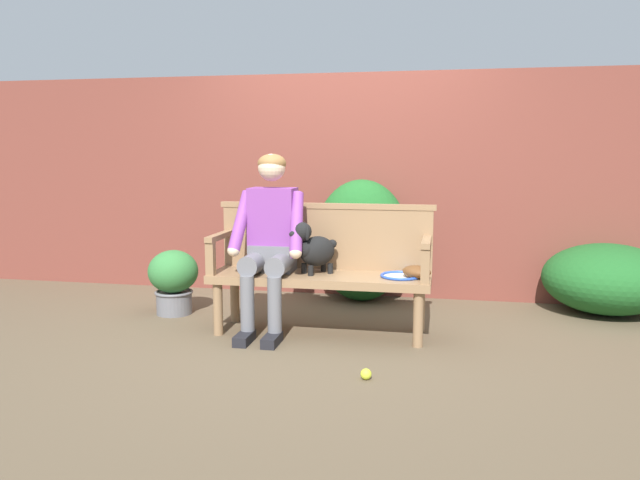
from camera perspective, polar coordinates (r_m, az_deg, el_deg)
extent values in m
plane|color=brown|center=(4.64, 0.00, -8.55)|extent=(40.00, 40.00, 0.00)
cube|color=brown|center=(5.86, 2.76, 5.05)|extent=(8.00, 0.30, 2.04)
ellipsoid|color=#1E5B23|center=(5.54, 3.83, -0.05)|extent=(0.85, 0.65, 1.09)
ellipsoid|color=#1E5B23|center=(5.66, 24.93, -3.25)|extent=(1.04, 0.99, 0.58)
cube|color=#93704C|center=(4.54, 0.00, -3.50)|extent=(1.61, 0.49, 0.06)
cylinder|color=#93704C|center=(4.61, -9.36, -6.28)|extent=(0.07, 0.07, 0.39)
cylinder|color=#93704C|center=(4.33, 9.01, -7.23)|extent=(0.07, 0.07, 0.39)
cylinder|color=#93704C|center=(4.95, -7.84, -5.25)|extent=(0.07, 0.07, 0.39)
cylinder|color=#93704C|center=(4.68, 9.21, -6.04)|extent=(0.07, 0.07, 0.39)
cube|color=#93704C|center=(4.70, 0.52, 0.12)|extent=(1.61, 0.05, 0.46)
cube|color=#93704C|center=(4.67, 0.52, 3.16)|extent=(1.65, 0.06, 0.04)
cube|color=#93704C|center=(4.53, -10.04, -1.72)|extent=(0.06, 0.06, 0.24)
cube|color=#93704C|center=(4.70, -9.17, 0.38)|extent=(0.06, 0.49, 0.04)
cube|color=#93704C|center=(4.22, 9.66, -2.42)|extent=(0.06, 0.06, 0.24)
cube|color=#93704C|center=(4.40, 9.78, -0.15)|extent=(0.06, 0.49, 0.04)
cube|color=black|center=(4.43, -6.98, -8.97)|extent=(0.10, 0.24, 0.07)
cylinder|color=slate|center=(4.44, -6.70, -5.79)|extent=(0.10, 0.10, 0.40)
cylinder|color=slate|center=(4.53, -6.14, -2.15)|extent=(0.15, 0.32, 0.15)
cube|color=black|center=(4.37, -4.45, -9.16)|extent=(0.10, 0.24, 0.07)
cylinder|color=slate|center=(4.38, -4.20, -5.94)|extent=(0.10, 0.10, 0.40)
cylinder|color=slate|center=(4.47, -3.70, -2.25)|extent=(0.15, 0.32, 0.15)
cube|color=slate|center=(4.65, -4.38, -1.62)|extent=(0.32, 0.24, 0.20)
cube|color=#843D93|center=(4.63, -4.35, 1.60)|extent=(0.34, 0.22, 0.52)
cylinder|color=#843D93|center=(4.58, -7.29, 1.73)|extent=(0.14, 0.33, 0.45)
sphere|color=beige|center=(4.50, -7.96, -0.96)|extent=(0.09, 0.09, 0.09)
cylinder|color=#843D93|center=(4.46, -2.17, 1.63)|extent=(0.14, 0.33, 0.45)
sphere|color=beige|center=(4.37, -2.26, -1.16)|extent=(0.09, 0.09, 0.09)
sphere|color=beige|center=(4.58, -4.48, 6.67)|extent=(0.20, 0.20, 0.20)
ellipsoid|color=olive|center=(4.59, -4.45, 7.05)|extent=(0.21, 0.21, 0.14)
cylinder|color=black|center=(4.54, -1.48, -2.64)|extent=(0.04, 0.04, 0.07)
cylinder|color=black|center=(4.45, -0.86, -2.85)|extent=(0.04, 0.04, 0.07)
cylinder|color=black|center=(4.62, 0.32, -2.45)|extent=(0.04, 0.04, 0.07)
cylinder|color=black|center=(4.54, 0.96, -2.65)|extent=(0.04, 0.04, 0.07)
ellipsoid|color=black|center=(4.51, -0.26, -1.03)|extent=(0.33, 0.32, 0.22)
sphere|color=black|center=(4.47, -1.33, -0.89)|extent=(0.13, 0.13, 0.13)
sphere|color=black|center=(4.43, -1.65, 0.77)|extent=(0.14, 0.14, 0.14)
ellipsoid|color=black|center=(4.41, -2.36, 0.55)|extent=(0.10, 0.10, 0.05)
ellipsoid|color=black|center=(4.49, -1.90, 0.75)|extent=(0.05, 0.05, 0.10)
ellipsoid|color=black|center=(4.39, -1.19, 0.58)|extent=(0.05, 0.05, 0.10)
sphere|color=black|center=(4.57, 1.15, -0.35)|extent=(0.06, 0.06, 0.06)
torus|color=blue|center=(4.46, 7.43, -3.26)|extent=(0.35, 0.35, 0.02)
cylinder|color=silver|center=(4.46, 7.43, -3.35)|extent=(0.25, 0.25, 0.00)
cube|color=blue|center=(4.61, 8.09, -2.84)|extent=(0.05, 0.08, 0.02)
cylinder|color=black|center=(4.74, 8.61, -2.55)|extent=(0.08, 0.22, 0.03)
ellipsoid|color=brown|center=(4.42, 8.88, -2.91)|extent=(0.28, 0.27, 0.09)
sphere|color=#CCDB33|center=(3.74, 4.25, -12.20)|extent=(0.07, 0.07, 0.07)
cylinder|color=slate|center=(5.29, -13.26, -5.66)|extent=(0.29, 0.29, 0.18)
torus|color=slate|center=(5.27, -13.30, -4.70)|extent=(0.31, 0.31, 0.02)
ellipsoid|color=#337538|center=(5.24, -13.36, -2.83)|extent=(0.41, 0.41, 0.35)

